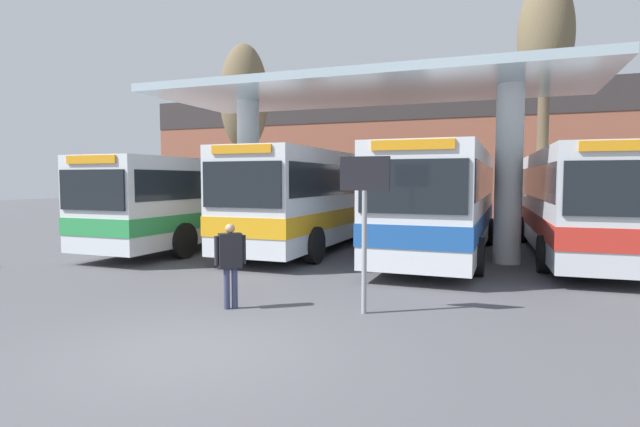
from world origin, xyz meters
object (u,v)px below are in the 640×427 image
Objects in this scene: transit_bus_far_right_bay at (575,199)px; parked_car_street at (410,205)px; pedestrian_waiting at (230,257)px; poplar_tree_behind_right at (546,42)px; poplar_tree_behind_left at (244,99)px; transit_bus_left_bay at (217,197)px; info_sign_platform at (365,202)px; transit_bus_right_bay at (443,197)px; transit_bus_center_bay at (315,195)px.

parked_car_street is at bearing -58.13° from transit_bus_far_right_bay.
parked_car_street is at bearing 50.65° from pedestrian_waiting.
pedestrian_waiting is 0.15× the size of poplar_tree_behind_right.
poplar_tree_behind_left reaches higher than pedestrian_waiting.
pedestrian_waiting is at bearing 124.17° from transit_bus_left_bay.
info_sign_platform is 18.27m from poplar_tree_behind_left.
poplar_tree_behind_right is at bearing 26.39° from pedestrian_waiting.
poplar_tree_behind_right reaches higher than transit_bus_right_bay.
transit_bus_left_bay is 12.49m from parked_car_street.
poplar_tree_behind_right reaches higher than transit_bus_center_bay.
transit_bus_far_right_bay is (12.35, 1.02, 0.07)m from transit_bus_left_bay.
parked_car_street is (-0.19, 19.68, 0.01)m from pedestrian_waiting.
poplar_tree_behind_left is at bearing -45.09° from transit_bus_center_bay.
parked_car_street is at bearing -114.69° from transit_bus_left_bay.
parked_car_street is at bearing -96.28° from transit_bus_center_bay.
poplar_tree_behind_right reaches higher than info_sign_platform.
poplar_tree_behind_left is 14.11m from poplar_tree_behind_right.
poplar_tree_behind_left reaches higher than transit_bus_far_right_bay.
transit_bus_right_bay is 4.07m from transit_bus_far_right_bay.
transit_bus_center_bay reaches higher than transit_bus_left_bay.
pedestrian_waiting is 0.17× the size of poplar_tree_behind_left.
transit_bus_left_bay is 14.21m from poplar_tree_behind_right.
pedestrian_waiting is at bearing -113.71° from poplar_tree_behind_right.
poplar_tree_behind_left reaches higher than transit_bus_center_bay.
transit_bus_right_bay is at bearing 86.41° from info_sign_platform.
transit_bus_center_bay is 8.38m from transit_bus_far_right_bay.
transit_bus_left_bay is 4.04m from transit_bus_center_bay.
transit_bus_right_bay is 7.77m from info_sign_platform.
info_sign_platform is 2.68m from pedestrian_waiting.
parked_car_street is (-6.28, 5.81, -6.81)m from poplar_tree_behind_right.
transit_bus_center_bay is 8.78m from info_sign_platform.
poplar_tree_behind_right reaches higher than pedestrian_waiting.
transit_bus_center_bay is 0.91× the size of transit_bus_far_right_bay.
poplar_tree_behind_right is at bearing 74.53° from info_sign_platform.
transit_bus_right_bay is (8.45, -0.13, 0.09)m from transit_bus_left_bay.
transit_bus_center_bay is (4.04, -0.03, 0.11)m from transit_bus_left_bay.
info_sign_platform is at bearing 136.07° from transit_bus_left_bay.
info_sign_platform is 14.99m from poplar_tree_behind_right.
parked_car_street reaches higher than pedestrian_waiting.
parked_car_street is at bearing 137.23° from poplar_tree_behind_right.
transit_bus_far_right_bay is 2.61× the size of parked_car_street.
transit_bus_right_bay is 3.93× the size of info_sign_platform.
transit_bus_right_bay is 2.52× the size of parked_car_street.
poplar_tree_behind_right reaches higher than parked_car_street.
poplar_tree_behind_left is (-2.37, 6.49, 4.80)m from transit_bus_left_bay.
transit_bus_center_bay is 8.58m from pedestrian_waiting.
poplar_tree_behind_left reaches higher than transit_bus_left_bay.
info_sign_platform is at bearing 61.34° from transit_bus_far_right_bay.
transit_bus_center_bay reaches higher than transit_bus_far_right_bay.
poplar_tree_behind_left is 2.13× the size of parked_car_street.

